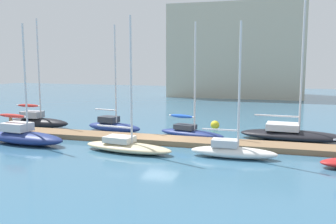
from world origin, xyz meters
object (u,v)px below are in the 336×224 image
object	(u,v)px
mooring_buoy_yellow	(215,125)
sailboat_6	(292,133)
sailboat_4	(190,131)
sailboat_0	(37,121)
sailboat_3	(127,145)
harbor_building_distant	(237,52)
sailboat_2	(113,125)
sailboat_5	(232,150)
sailboat_1	(23,135)

from	to	relation	value
mooring_buoy_yellow	sailboat_6	bearing A→B (deg)	-24.99
sailboat_4	sailboat_6	distance (m)	7.69
sailboat_0	sailboat_6	bearing A→B (deg)	0.79
sailboat_3	harbor_building_distant	xyz separation A→B (m)	(2.28, 43.13, 7.03)
sailboat_2	harbor_building_distant	distance (m)	37.94
sailboat_4	mooring_buoy_yellow	size ratio (longest dim) A/B	11.56
sailboat_2	sailboat_3	distance (m)	7.44
sailboat_6	harbor_building_distant	size ratio (longest dim) A/B	0.59
sailboat_3	sailboat_2	bearing A→B (deg)	128.52
sailboat_0	sailboat_3	xyz separation A→B (m)	(11.26, -6.20, -0.18)
sailboat_5	sailboat_4	bearing A→B (deg)	125.47
sailboat_4	harbor_building_distant	distance (m)	37.86
sailboat_1	harbor_building_distant	size ratio (longest dim) A/B	0.40
sailboat_5	sailboat_0	bearing A→B (deg)	161.92
sailboat_3	sailboat_5	bearing A→B (deg)	10.94
sailboat_3	mooring_buoy_yellow	size ratio (longest dim) A/B	11.44
sailboat_0	harbor_building_distant	bearing A→B (deg)	68.78
sailboat_3	sailboat_5	size ratio (longest dim) A/B	1.06
sailboat_1	sailboat_6	xyz separation A→B (m)	(18.63, 6.79, -0.07)
sailboat_1	harbor_building_distant	distance (m)	44.77
sailboat_6	mooring_buoy_yellow	world-z (taller)	sailboat_6
mooring_buoy_yellow	harbor_building_distant	size ratio (longest dim) A/B	0.04
sailboat_0	sailboat_6	world-z (taller)	sailboat_6
sailboat_6	harbor_building_distant	distance (m)	37.78
sailboat_3	harbor_building_distant	bearing A→B (deg)	93.99
sailboat_6	sailboat_0	bearing A→B (deg)	-174.57
sailboat_0	sailboat_6	distance (m)	21.80
sailboat_5	mooring_buoy_yellow	world-z (taller)	sailboat_5
sailboat_0	sailboat_4	size ratio (longest dim) A/B	1.08
sailboat_2	sailboat_1	bearing A→B (deg)	-113.47
sailboat_5	harbor_building_distant	world-z (taller)	harbor_building_distant
sailboat_1	sailboat_3	bearing A→B (deg)	5.74
sailboat_3	sailboat_6	distance (m)	12.60
sailboat_2	sailboat_3	xyz separation A→B (m)	(3.89, -6.34, -0.10)
sailboat_0	sailboat_2	size ratio (longest dim) A/B	1.08
sailboat_4	sailboat_6	size ratio (longest dim) A/B	0.70
sailboat_0	sailboat_5	size ratio (longest dim) A/B	1.15
sailboat_4	sailboat_5	world-z (taller)	sailboat_4
sailboat_2	sailboat_3	size ratio (longest dim) A/B	1.01
sailboat_0	harbor_building_distant	xyz separation A→B (m)	(13.54, 36.93, 6.85)
sailboat_5	sailboat_3	bearing A→B (deg)	-176.61
sailboat_4	harbor_building_distant	world-z (taller)	harbor_building_distant
sailboat_2	sailboat_4	xyz separation A→B (m)	(6.79, -0.42, -0.03)
sailboat_1	sailboat_5	xyz separation A→B (m)	(14.96, 0.34, -0.11)
sailboat_2	sailboat_6	xyz separation A→B (m)	(14.42, 0.57, 0.01)
sailboat_6	sailboat_2	bearing A→B (deg)	-174.17
sailboat_4	sailboat_5	bearing A→B (deg)	-39.69
sailboat_5	sailboat_6	xyz separation A→B (m)	(3.67, 6.44, 0.05)
mooring_buoy_yellow	harbor_building_distant	distance (m)	34.06
sailboat_2	sailboat_4	world-z (taller)	sailboat_4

